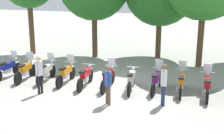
% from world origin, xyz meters
% --- Properties ---
extents(ground_plane, '(80.00, 80.00, 0.00)m').
position_xyz_m(ground_plane, '(0.00, 0.00, 0.00)').
color(ground_plane, '#9E9B93').
extents(motorcycle_0, '(0.62, 2.19, 1.37)m').
position_xyz_m(motorcycle_0, '(-5.55, -0.19, 0.52)').
color(motorcycle_0, black).
rests_on(motorcycle_0, ground_plane).
extents(motorcycle_1, '(0.62, 2.18, 1.37)m').
position_xyz_m(motorcycle_1, '(-4.44, -0.20, 0.52)').
color(motorcycle_1, black).
rests_on(motorcycle_1, ground_plane).
extents(motorcycle_2, '(0.62, 2.19, 1.37)m').
position_xyz_m(motorcycle_2, '(-3.33, -0.01, 0.52)').
color(motorcycle_2, black).
rests_on(motorcycle_2, ground_plane).
extents(motorcycle_3, '(0.62, 2.19, 1.37)m').
position_xyz_m(motorcycle_3, '(-2.22, -0.01, 0.52)').
color(motorcycle_3, black).
rests_on(motorcycle_3, ground_plane).
extents(motorcycle_4, '(0.62, 2.19, 0.99)m').
position_xyz_m(motorcycle_4, '(-1.11, -0.17, 0.50)').
color(motorcycle_4, black).
rests_on(motorcycle_4, ground_plane).
extents(motorcycle_5, '(0.62, 2.19, 1.37)m').
position_xyz_m(motorcycle_5, '(-0.01, -0.05, 0.52)').
color(motorcycle_5, black).
rests_on(motorcycle_5, ground_plane).
extents(motorcycle_6, '(0.62, 2.18, 0.99)m').
position_xyz_m(motorcycle_6, '(1.10, 0.04, 0.50)').
color(motorcycle_6, black).
rests_on(motorcycle_6, ground_plane).
extents(motorcycle_7, '(0.62, 2.19, 1.37)m').
position_xyz_m(motorcycle_7, '(2.21, 0.30, 0.52)').
color(motorcycle_7, black).
rests_on(motorcycle_7, ground_plane).
extents(motorcycle_8, '(0.62, 2.19, 1.37)m').
position_xyz_m(motorcycle_8, '(3.32, 0.36, 0.52)').
color(motorcycle_8, black).
rests_on(motorcycle_8, ground_plane).
extents(motorcycle_9, '(0.62, 2.19, 1.37)m').
position_xyz_m(motorcycle_9, '(4.43, 0.22, 0.52)').
color(motorcycle_9, black).
rests_on(motorcycle_9, ground_plane).
extents(person_0, '(0.28, 0.41, 1.75)m').
position_xyz_m(person_0, '(-2.63, -1.74, 1.03)').
color(person_0, black).
rests_on(person_0, ground_plane).
extents(person_1, '(0.37, 0.30, 1.63)m').
position_xyz_m(person_1, '(0.67, -1.95, 0.95)').
color(person_1, brown).
rests_on(person_1, ground_plane).
extents(person_2, '(0.30, 0.40, 1.72)m').
position_xyz_m(person_2, '(2.79, -1.32, 1.01)').
color(person_2, '#232D4C').
rests_on(person_2, ground_plane).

